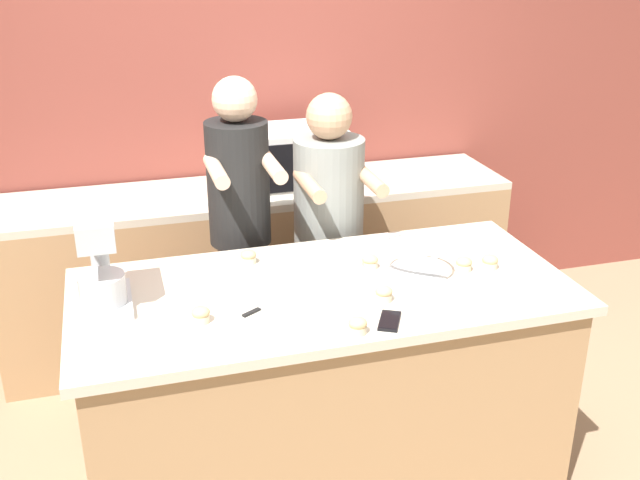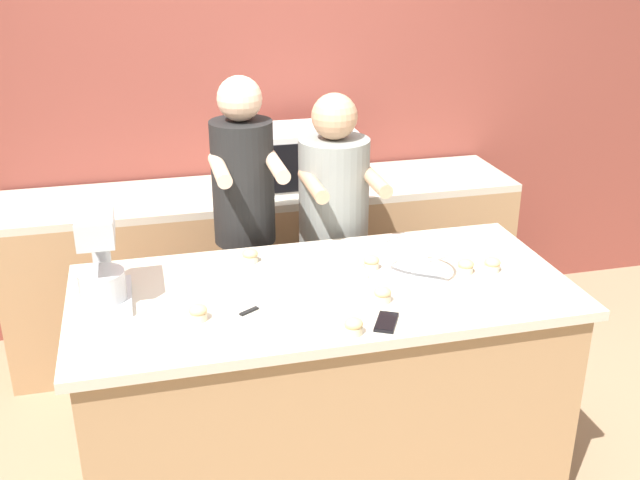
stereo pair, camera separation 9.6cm
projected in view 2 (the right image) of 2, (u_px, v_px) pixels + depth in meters
The scene contains 19 objects.
ground_plane at pixel (323, 479), 3.30m from camera, with size 16.00×16.00×0.00m, color #937A5B.
back_wall at pixel (251, 98), 4.25m from camera, with size 10.00×0.06×2.70m.
island_counter at pixel (323, 388), 3.12m from camera, with size 1.95×0.91×0.95m.
back_counter at pixel (267, 264), 4.29m from camera, with size 2.80×0.60×0.93m.
person_left at pixel (246, 240), 3.52m from camera, with size 0.31×0.48×1.66m.
person_right at pixel (334, 245), 3.64m from camera, with size 0.35×0.51×1.56m.
stand_mixer at pixel (100, 263), 2.75m from camera, with size 0.20×0.30×0.36m.
mixing_bowl at pixel (416, 261), 2.98m from camera, with size 0.27×0.27×0.14m.
baking_tray at pixel (315, 264), 3.08m from camera, with size 0.37×0.29×0.04m.
microwave_oven at pixel (303, 157), 4.09m from camera, with size 0.53×0.39×0.32m.
cell_phone at pixel (386, 322), 2.66m from camera, with size 0.13×0.16×0.01m.
knife at pixel (261, 306), 2.78m from camera, with size 0.20×0.13×0.01m.
cupcake_0 at pixel (492, 264), 3.06m from camera, with size 0.07×0.07×0.06m.
cupcake_1 at pixel (466, 266), 3.04m from camera, with size 0.07×0.07×0.06m.
cupcake_2 at pixel (382, 294), 2.81m from camera, with size 0.07×0.07×0.06m.
cupcake_3 at pixel (371, 262), 3.08m from camera, with size 0.07×0.07×0.06m.
cupcake_4 at pixel (198, 313), 2.68m from camera, with size 0.07×0.07×0.06m.
cupcake_5 at pixel (354, 326), 2.59m from camera, with size 0.07×0.07×0.06m.
cupcake_6 at pixel (250, 256), 3.14m from camera, with size 0.07×0.07×0.06m.
Camera 2 is at (-0.65, -2.55, 2.26)m, focal length 42.00 mm.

